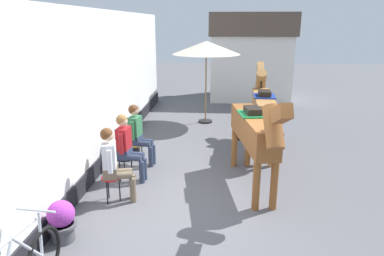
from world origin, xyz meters
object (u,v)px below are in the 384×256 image
(flower_planter_near, at_px, (62,220))
(cafe_parasol, at_px, (206,48))
(saddled_horse_near, at_px, (255,131))
(saddled_horse_far, at_px, (263,105))
(seated_visitor_middle, at_px, (127,144))
(satchel_bag, at_px, (134,149))
(seated_visitor_near, at_px, (113,161))
(seated_visitor_far, at_px, (138,132))

(flower_planter_near, xyz_separation_m, cafe_parasol, (1.85, 6.68, 2.03))
(saddled_horse_near, distance_m, saddled_horse_far, 2.25)
(seated_visitor_middle, xyz_separation_m, cafe_parasol, (1.41, 4.52, 1.59))
(flower_planter_near, height_order, satchel_bag, flower_planter_near)
(seated_visitor_near, xyz_separation_m, seated_visitor_middle, (0.01, 0.90, 0.00))
(seated_visitor_far, xyz_separation_m, saddled_horse_far, (2.88, 1.20, 0.38))
(saddled_horse_near, distance_m, satchel_bag, 3.45)
(seated_visitor_far, bearing_deg, cafe_parasol, 69.42)
(saddled_horse_far, relative_size, cafe_parasol, 1.16)
(seated_visitor_near, distance_m, saddled_horse_far, 4.18)
(seated_visitor_far, distance_m, flower_planter_near, 3.09)
(seated_visitor_middle, bearing_deg, saddled_horse_far, 35.21)
(seated_visitor_middle, bearing_deg, saddled_horse_near, -3.62)
(saddled_horse_far, bearing_deg, cafe_parasol, 121.41)
(seated_visitor_near, height_order, saddled_horse_far, saddled_horse_far)
(seated_visitor_middle, distance_m, satchel_bag, 1.75)
(satchel_bag, bearing_deg, seated_visitor_near, -82.81)
(seated_visitor_near, bearing_deg, cafe_parasol, 75.37)
(seated_visitor_far, height_order, saddled_horse_far, saddled_horse_far)
(seated_visitor_far, bearing_deg, saddled_horse_near, -22.31)
(seated_visitor_far, distance_m, saddled_horse_far, 3.14)
(seated_visitor_middle, xyz_separation_m, flower_planter_near, (-0.45, -2.16, -0.44))
(seated_visitor_near, xyz_separation_m, cafe_parasol, (1.42, 5.43, 1.59))
(seated_visitor_near, relative_size, seated_visitor_middle, 1.00)
(seated_visitor_middle, distance_m, saddled_horse_far, 3.58)
(seated_visitor_far, relative_size, saddled_horse_far, 0.46)
(seated_visitor_near, height_order, cafe_parasol, cafe_parasol)
(satchel_bag, bearing_deg, saddled_horse_far, 9.63)
(flower_planter_near, bearing_deg, satchel_bag, 87.23)
(seated_visitor_near, height_order, satchel_bag, seated_visitor_near)
(seated_visitor_far, xyz_separation_m, saddled_horse_near, (2.48, -1.02, 0.38))
(seated_visitor_far, relative_size, satchel_bag, 4.96)
(saddled_horse_far, bearing_deg, flower_planter_near, -128.60)
(flower_planter_near, bearing_deg, cafe_parasol, 74.49)
(seated_visitor_near, bearing_deg, saddled_horse_near, 16.45)
(seated_visitor_near, xyz_separation_m, flower_planter_near, (-0.44, -1.25, -0.44))
(flower_planter_near, distance_m, cafe_parasol, 7.22)
(saddled_horse_far, distance_m, cafe_parasol, 3.13)
(seated_visitor_middle, distance_m, saddled_horse_near, 2.54)
(seated_visitor_middle, bearing_deg, flower_planter_near, -101.77)
(saddled_horse_far, relative_size, flower_planter_near, 4.69)
(seated_visitor_near, xyz_separation_m, satchel_bag, (-0.26, 2.49, -0.68))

